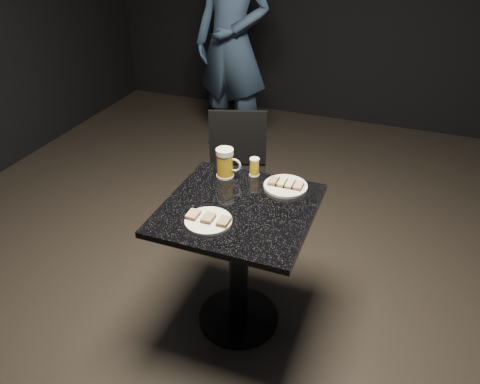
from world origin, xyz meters
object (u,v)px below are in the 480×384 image
Objects in this scene: beer_mug at (225,163)px; plate_small at (286,186)px; table at (239,247)px; chair at (237,169)px; plate_large at (208,221)px; patron at (232,43)px; beer_tumbler at (254,167)px.

plate_small is at bearing 0.88° from beer_mug.
plate_small is 1.40× the size of beer_mug.
table is 0.88× the size of chair.
plate_large is 0.11× the size of patron.
plate_large is 0.48m from beer_tumbler.
beer_mug reaches higher than table.
beer_mug is (-0.17, 0.24, 0.32)m from table.
beer_tumbler is 0.60m from chair.
plate_large and plate_small have the same top height.
table is (-0.16, -0.25, -0.25)m from plate_small.
plate_small is 0.73m from chair.
plate_small is at bearing -49.79° from patron.
table is at bearing -84.47° from beer_tumbler.
patron is (-0.99, 1.75, 0.20)m from plate_small.
table is 0.43m from beer_tumbler.
plate_large is at bearing -76.62° from chair.
patron reaches higher than plate_large.
plate_large is 2.19× the size of beer_tumbler.
plate_large is 0.31m from table.
chair is at bearing 103.38° from plate_large.
plate_large is 0.42m from beer_mug.
beer_mug is (0.67, -1.76, -0.13)m from patron.
beer_tumbler is at bearing -58.87° from chair.
beer_tumbler is (-0.19, 0.06, 0.04)m from plate_small.
plate_large is at bearing -116.04° from table.
chair reaches higher than plate_small.
plate_small is 2.25× the size of beer_tumbler.
patron is 1.89m from beer_mug.
plate_small is 0.39m from table.
beer_mug is (-0.08, 0.41, 0.07)m from plate_large.
chair reaches higher than beer_tumbler.
patron reaches higher than plate_small.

